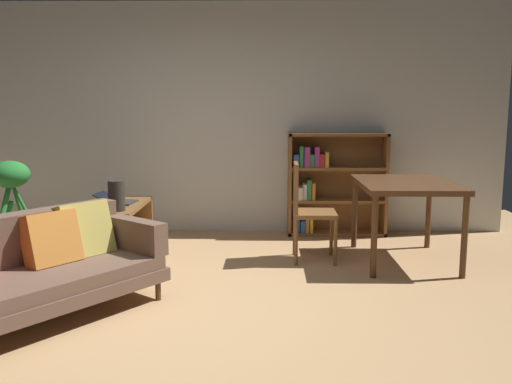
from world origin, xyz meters
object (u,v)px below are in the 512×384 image
object	(u,v)px
desk_speaker	(116,196)
dining_chair_near	(307,206)
fabric_couch	(36,265)
media_console	(123,231)
dining_table	(405,190)
bookshelf	(330,184)
potted_floor_plant	(12,206)
open_laptop	(118,201)

from	to	relation	value
desk_speaker	dining_chair_near	distance (m)	1.82
fabric_couch	dining_chair_near	bearing A→B (deg)	36.03
media_console	desk_speaker	bearing A→B (deg)	-82.92
media_console	dining_table	size ratio (longest dim) A/B	0.92
media_console	bookshelf	bearing A→B (deg)	24.53
potted_floor_plant	bookshelf	world-z (taller)	bookshelf
desk_speaker	dining_chair_near	xyz separation A→B (m)	(1.81, 0.18, -0.13)
fabric_couch	dining_table	bearing A→B (deg)	26.20
media_console	bookshelf	world-z (taller)	bookshelf
fabric_couch	potted_floor_plant	distance (m)	1.67
media_console	dining_table	world-z (taller)	dining_table
fabric_couch	desk_speaker	bearing A→B (deg)	79.69
dining_table	bookshelf	distance (m)	1.30
open_laptop	media_console	bearing A→B (deg)	-54.81
desk_speaker	dining_table	bearing A→B (deg)	3.47
potted_floor_plant	fabric_couch	bearing A→B (deg)	-60.06
potted_floor_plant	dining_table	xyz separation A→B (m)	(3.82, 0.03, 0.16)
potted_floor_plant	dining_chair_near	xyz separation A→B (m)	(2.87, 0.05, -0.00)
fabric_couch	dining_table	distance (m)	3.35
media_console	bookshelf	size ratio (longest dim) A/B	0.90
media_console	dining_chair_near	size ratio (longest dim) A/B	1.12
fabric_couch	bookshelf	bearing A→B (deg)	47.60
fabric_couch	dining_chair_near	world-z (taller)	dining_chair_near
media_console	bookshelf	xyz separation A→B (m)	(2.21, 1.01, 0.34)
media_console	open_laptop	world-z (taller)	open_laptop
media_console	dining_table	xyz separation A→B (m)	(2.79, -0.15, 0.44)
open_laptop	bookshelf	xyz separation A→B (m)	(2.27, 0.92, 0.05)
potted_floor_plant	bookshelf	bearing A→B (deg)	20.31
fabric_couch	open_laptop	xyz separation A→B (m)	(0.13, 1.71, 0.17)
dining_table	media_console	bearing A→B (deg)	176.82
dining_chair_near	dining_table	bearing A→B (deg)	-1.00
dining_chair_near	bookshelf	distance (m)	1.20
fabric_couch	bookshelf	size ratio (longest dim) A/B	1.53
bookshelf	dining_table	bearing A→B (deg)	-63.26
potted_floor_plant	dining_table	distance (m)	3.82
media_console	dining_table	bearing A→B (deg)	-3.18
dining_table	bookshelf	bearing A→B (deg)	116.74
open_laptop	potted_floor_plant	bearing A→B (deg)	-163.84
bookshelf	open_laptop	bearing A→B (deg)	-157.99
bookshelf	desk_speaker	bearing A→B (deg)	-148.48
potted_floor_plant	dining_table	bearing A→B (deg)	0.51
fabric_couch	open_laptop	bearing A→B (deg)	85.53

